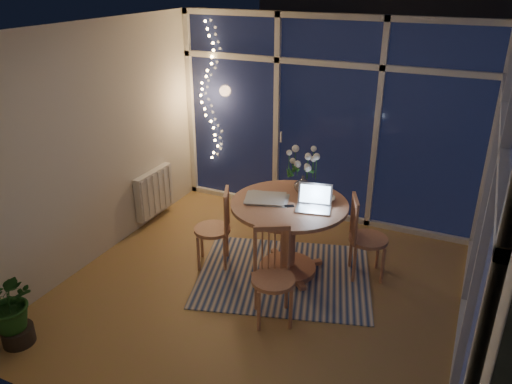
# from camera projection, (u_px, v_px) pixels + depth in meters

# --- Properties ---
(floor) EXTENTS (4.00, 4.00, 0.00)m
(floor) POSITION_uv_depth(u_px,v_px,m) (261.00, 291.00, 5.19)
(floor) COLOR olive
(floor) RESTS_ON ground
(ceiling) EXTENTS (4.00, 4.00, 0.00)m
(ceiling) POSITION_uv_depth(u_px,v_px,m) (263.00, 30.00, 4.12)
(ceiling) COLOR silver
(ceiling) RESTS_ON wall_back
(wall_back) EXTENTS (4.00, 0.04, 2.60)m
(wall_back) POSITION_uv_depth(u_px,v_px,m) (326.00, 121.00, 6.31)
(wall_back) COLOR beige
(wall_back) RESTS_ON floor
(wall_front) EXTENTS (4.00, 0.04, 2.60)m
(wall_front) POSITION_uv_depth(u_px,v_px,m) (126.00, 290.00, 3.00)
(wall_front) COLOR beige
(wall_front) RESTS_ON floor
(wall_left) EXTENTS (0.04, 4.00, 2.60)m
(wall_left) POSITION_uv_depth(u_px,v_px,m) (94.00, 146.00, 5.42)
(wall_left) COLOR beige
(wall_left) RESTS_ON floor
(wall_right) EXTENTS (0.04, 4.00, 2.60)m
(wall_right) POSITION_uv_depth(u_px,v_px,m) (495.00, 216.00, 3.89)
(wall_right) COLOR beige
(wall_right) RESTS_ON floor
(window_wall_back) EXTENTS (4.00, 0.10, 2.60)m
(window_wall_back) POSITION_uv_depth(u_px,v_px,m) (325.00, 122.00, 6.28)
(window_wall_back) COLOR silver
(window_wall_back) RESTS_ON floor
(window_wall_right) EXTENTS (0.10, 4.00, 2.60)m
(window_wall_right) POSITION_uv_depth(u_px,v_px,m) (490.00, 215.00, 3.91)
(window_wall_right) COLOR silver
(window_wall_right) RESTS_ON floor
(radiator) EXTENTS (0.10, 0.70, 0.58)m
(radiator) POSITION_uv_depth(u_px,v_px,m) (154.00, 192.00, 6.51)
(radiator) COLOR silver
(radiator) RESTS_ON wall_left
(fairy_lights) EXTENTS (0.24, 0.10, 1.85)m
(fairy_lights) POSITION_uv_depth(u_px,v_px,m) (208.00, 93.00, 6.75)
(fairy_lights) COLOR #FFC066
(fairy_lights) RESTS_ON window_wall_back
(garden_patio) EXTENTS (12.00, 6.00, 0.10)m
(garden_patio) POSITION_uv_depth(u_px,v_px,m) (397.00, 155.00, 9.16)
(garden_patio) COLOR black
(garden_patio) RESTS_ON ground
(garden_fence) EXTENTS (11.00, 0.08, 1.80)m
(garden_fence) POSITION_uv_depth(u_px,v_px,m) (381.00, 95.00, 9.38)
(garden_fence) COLOR #331C12
(garden_fence) RESTS_ON ground
(neighbour_roof) EXTENTS (7.00, 3.00, 2.20)m
(neighbour_roof) POSITION_uv_depth(u_px,v_px,m) (428.00, 11.00, 11.22)
(neighbour_roof) COLOR #363A41
(neighbour_roof) RESTS_ON ground
(garden_shrubs) EXTENTS (0.90, 0.90, 0.90)m
(garden_shrubs) POSITION_uv_depth(u_px,v_px,m) (302.00, 144.00, 8.13)
(garden_shrubs) COLOR #193216
(garden_shrubs) RESTS_ON ground
(rug) EXTENTS (2.17, 1.92, 0.01)m
(rug) POSITION_uv_depth(u_px,v_px,m) (284.00, 275.00, 5.44)
(rug) COLOR beige
(rug) RESTS_ON floor
(dining_table) EXTENTS (1.53, 1.53, 0.84)m
(dining_table) POSITION_uv_depth(u_px,v_px,m) (288.00, 238.00, 5.36)
(dining_table) COLOR #B0714F
(dining_table) RESTS_ON floor
(chair_left) EXTENTS (0.56, 0.56, 0.92)m
(chair_left) POSITION_uv_depth(u_px,v_px,m) (212.00, 228.00, 5.49)
(chair_left) COLOR #B0714F
(chair_left) RESTS_ON floor
(chair_right) EXTENTS (0.56, 0.56, 0.94)m
(chair_right) POSITION_uv_depth(u_px,v_px,m) (369.00, 237.00, 5.27)
(chair_right) COLOR #B0714F
(chair_right) RESTS_ON floor
(chair_front) EXTENTS (0.59, 0.59, 0.93)m
(chair_front) POSITION_uv_depth(u_px,v_px,m) (273.00, 278.00, 4.58)
(chair_front) COLOR #B0714F
(chair_front) RESTS_ON floor
(laptop) EXTENTS (0.40, 0.36, 0.25)m
(laptop) POSITION_uv_depth(u_px,v_px,m) (314.00, 198.00, 4.99)
(laptop) COLOR silver
(laptop) RESTS_ON dining_table
(flower_vase) EXTENTS (0.25, 0.25, 0.21)m
(flower_vase) POSITION_uv_depth(u_px,v_px,m) (303.00, 184.00, 5.38)
(flower_vase) COLOR silver
(flower_vase) RESTS_ON dining_table
(bowl) EXTENTS (0.19, 0.19, 0.04)m
(bowl) POSITION_uv_depth(u_px,v_px,m) (328.00, 199.00, 5.23)
(bowl) COLOR white
(bowl) RESTS_ON dining_table
(newspapers) EXTENTS (0.49, 0.41, 0.02)m
(newspapers) POSITION_uv_depth(u_px,v_px,m) (267.00, 199.00, 5.24)
(newspapers) COLOR silver
(newspapers) RESTS_ON dining_table
(phone) EXTENTS (0.11, 0.09, 0.01)m
(phone) POSITION_uv_depth(u_px,v_px,m) (289.00, 206.00, 5.10)
(phone) COLOR black
(phone) RESTS_ON dining_table
(potted_plant) EXTENTS (0.67, 0.63, 0.76)m
(potted_plant) POSITION_uv_depth(u_px,v_px,m) (12.00, 308.00, 4.32)
(potted_plant) COLOR #1A4B1B
(potted_plant) RESTS_ON floor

